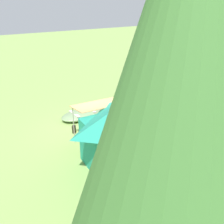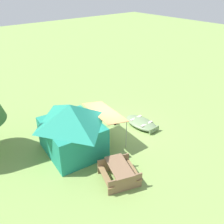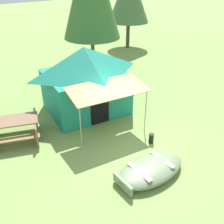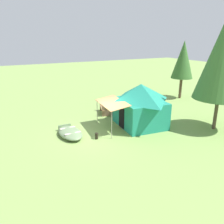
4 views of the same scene
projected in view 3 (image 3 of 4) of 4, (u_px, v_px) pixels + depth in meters
name	position (u px, v px, depth m)	size (l,w,h in m)	color
ground_plane	(129.00, 141.00, 9.26)	(80.00, 80.00, 0.00)	#7E9E4F
beached_rowboat	(150.00, 169.00, 7.68)	(2.29, 1.27, 0.38)	#6D855B
canvas_cabin_tent	(85.00, 79.00, 10.54)	(3.56, 4.26, 2.72)	#1F8A71
picnic_table	(15.00, 127.00, 9.11)	(2.02, 1.98, 0.80)	#826246
cooler_box	(72.00, 122.00, 9.97)	(0.52, 0.34, 0.39)	#3670B0
fuel_can	(151.00, 138.00, 9.08)	(0.18, 0.18, 0.36)	black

